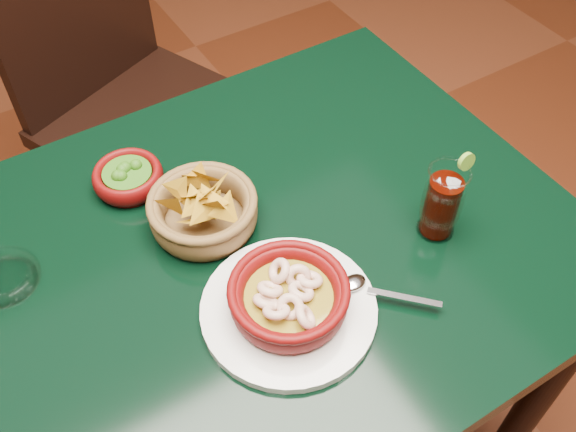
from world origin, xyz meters
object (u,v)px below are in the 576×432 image
dining_table (209,305)px  dining_chair (130,96)px  shrimp_plate (289,300)px  cola_drink (442,202)px  chip_basket (203,210)px

dining_table → dining_chair: dining_chair is taller
shrimp_plate → cola_drink: bearing=1.8°
dining_table → dining_chair: bearing=79.4°
shrimp_plate → chip_basket: size_ratio=1.54×
dining_table → shrimp_plate: size_ratio=3.76×
dining_table → cola_drink: bearing=-19.4°
dining_table → dining_chair: size_ratio=1.21×
cola_drink → chip_basket: bearing=146.5°
dining_table → shrimp_plate: 0.20m
shrimp_plate → chip_basket: 0.22m
dining_table → dining_chair: 0.73m
dining_chair → cola_drink: dining_chair is taller
cola_drink → shrimp_plate: bearing=-178.2°
dining_chair → shrimp_plate: dining_chair is taller
dining_table → shrimp_plate: shrimp_plate is taller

